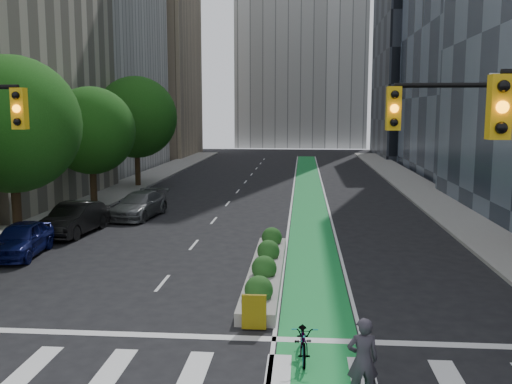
% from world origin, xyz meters
% --- Properties ---
extents(ground, '(160.00, 160.00, 0.00)m').
position_xyz_m(ground, '(0.00, 0.00, 0.00)').
color(ground, black).
rests_on(ground, ground).
extents(sidewalk_left, '(3.60, 90.00, 0.15)m').
position_xyz_m(sidewalk_left, '(-11.80, 25.00, 0.07)').
color(sidewalk_left, gray).
rests_on(sidewalk_left, ground).
extents(sidewalk_right, '(3.60, 90.00, 0.15)m').
position_xyz_m(sidewalk_right, '(11.80, 25.00, 0.07)').
color(sidewalk_right, gray).
rests_on(sidewalk_right, ground).
extents(bike_lane_paint, '(2.20, 70.00, 0.01)m').
position_xyz_m(bike_lane_paint, '(3.00, 30.00, 0.01)').
color(bike_lane_paint, '#1A8F3C').
rests_on(bike_lane_paint, ground).
extents(building_tan_far, '(14.00, 16.00, 26.00)m').
position_xyz_m(building_tan_far, '(-20.00, 66.00, 13.00)').
color(building_tan_far, tan).
rests_on(building_tan_far, ground).
extents(building_dark_end, '(14.00, 18.00, 28.00)m').
position_xyz_m(building_dark_end, '(20.00, 68.00, 14.00)').
color(building_dark_end, black).
rests_on(building_dark_end, ground).
extents(tree_mid, '(6.40, 6.40, 8.78)m').
position_xyz_m(tree_mid, '(-11.00, 12.00, 5.57)').
color(tree_mid, black).
rests_on(tree_mid, ground).
extents(tree_midfar, '(5.60, 5.60, 7.76)m').
position_xyz_m(tree_midfar, '(-11.00, 22.00, 4.95)').
color(tree_midfar, black).
rests_on(tree_midfar, ground).
extents(tree_far, '(6.60, 6.60, 9.00)m').
position_xyz_m(tree_far, '(-11.00, 32.00, 5.69)').
color(tree_far, black).
rests_on(tree_far, ground).
extents(median_planter, '(1.20, 10.26, 1.10)m').
position_xyz_m(median_planter, '(1.20, 7.04, 0.37)').
color(median_planter, gray).
rests_on(median_planter, ground).
extents(bicycle, '(0.71, 1.87, 0.97)m').
position_xyz_m(bicycle, '(2.61, 0.09, 0.48)').
color(bicycle, gray).
rests_on(bicycle, ground).
extents(cyclist, '(0.72, 0.51, 1.87)m').
position_xyz_m(cyclist, '(3.85, -2.00, 0.94)').
color(cyclist, '#35323C').
rests_on(cyclist, ground).
extents(parked_car_left_near, '(2.19, 4.51, 1.48)m').
position_xyz_m(parked_car_left_near, '(-9.50, 9.37, 0.74)').
color(parked_car_left_near, '#0D1351').
rests_on(parked_car_left_near, ground).
extents(parked_car_left_mid, '(2.12, 5.01, 1.61)m').
position_xyz_m(parked_car_left_mid, '(-8.93, 13.77, 0.80)').
color(parked_car_left_mid, black).
rests_on(parked_car_left_mid, ground).
extents(parked_car_left_far, '(2.69, 5.33, 1.48)m').
position_xyz_m(parked_car_left_far, '(-7.00, 18.62, 0.74)').
color(parked_car_left_far, '#515456').
rests_on(parked_car_left_far, ground).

